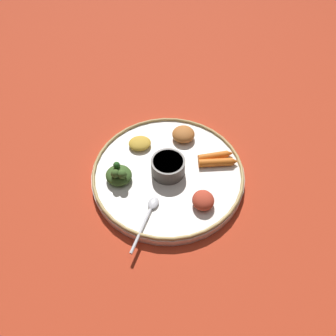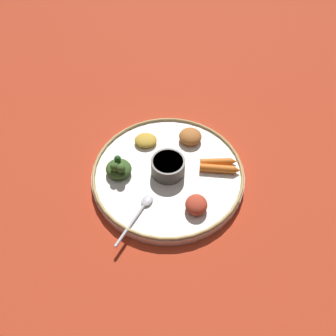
% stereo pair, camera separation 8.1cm
% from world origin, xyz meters
% --- Properties ---
extents(ground_plane, '(2.40, 2.40, 0.00)m').
position_xyz_m(ground_plane, '(0.00, 0.00, 0.00)').
color(ground_plane, '#B7381E').
extents(platter, '(0.37, 0.37, 0.02)m').
position_xyz_m(platter, '(0.00, 0.00, 0.01)').
color(platter, white).
rests_on(platter, ground_plane).
extents(platter_rim, '(0.37, 0.37, 0.01)m').
position_xyz_m(platter_rim, '(0.00, 0.00, 0.02)').
color(platter_rim, tan).
rests_on(platter_rim, platter).
extents(center_bowl, '(0.08, 0.08, 0.04)m').
position_xyz_m(center_bowl, '(0.00, 0.00, 0.04)').
color(center_bowl, '#4C4742').
rests_on(center_bowl, platter).
extents(spoon, '(0.15, 0.05, 0.01)m').
position_xyz_m(spoon, '(-0.13, 0.03, 0.03)').
color(spoon, silver).
rests_on(spoon, platter).
extents(greens_pile, '(0.08, 0.08, 0.05)m').
position_xyz_m(greens_pile, '(-0.04, 0.11, 0.04)').
color(greens_pile, '#385623').
rests_on(greens_pile, platter).
extents(carrot_near_spoon, '(0.04, 0.10, 0.02)m').
position_xyz_m(carrot_near_spoon, '(0.04, -0.12, 0.03)').
color(carrot_near_spoon, orange).
rests_on(carrot_near_spoon, platter).
extents(carrot_outer, '(0.04, 0.09, 0.02)m').
position_xyz_m(carrot_outer, '(0.06, -0.11, 0.03)').
color(carrot_outer, orange).
rests_on(carrot_outer, platter).
extents(mound_lentil_yellow, '(0.06, 0.07, 0.02)m').
position_xyz_m(mound_lentil_yellow, '(0.08, 0.08, 0.03)').
color(mound_lentil_yellow, gold).
rests_on(mound_lentil_yellow, platter).
extents(mound_berbere_red, '(0.06, 0.06, 0.03)m').
position_xyz_m(mound_berbere_red, '(-0.08, -0.09, 0.04)').
color(mound_berbere_red, '#B73D28').
rests_on(mound_berbere_red, platter).
extents(mound_chickpea, '(0.08, 0.08, 0.03)m').
position_xyz_m(mound_chickpea, '(0.12, -0.03, 0.04)').
color(mound_chickpea, '#B2662D').
rests_on(mound_chickpea, platter).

